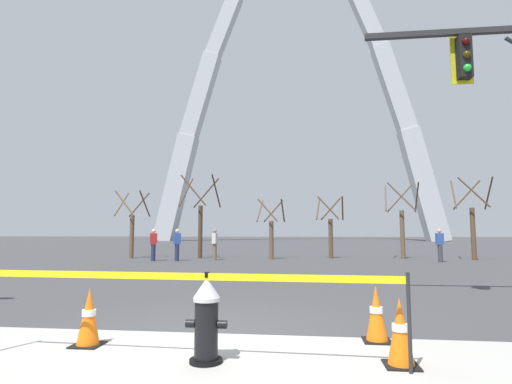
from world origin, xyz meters
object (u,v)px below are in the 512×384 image
pedestrian_walking_left (215,244)px  pedestrian_near_trees (440,245)px  pedestrian_standing_center (177,244)px  monument_arch (295,100)px  pedestrian_walking_right (153,244)px  traffic_cone_mid_sidewalk (376,314)px  traffic_cone_by_hydrant (89,317)px  traffic_cone_curb_edge (400,333)px  fire_hydrant (207,320)px

pedestrian_walking_left → pedestrian_near_trees: size_ratio=1.00×
pedestrian_standing_center → pedestrian_near_trees: size_ratio=1.00×
monument_arch → pedestrian_walking_right: bearing=-97.7°
pedestrian_standing_center → pedestrian_walking_right: size_ratio=1.00×
traffic_cone_mid_sidewalk → pedestrian_walking_right: 16.44m
traffic_cone_by_hydrant → monument_arch: (1.39, 60.56, 22.73)m
pedestrian_walking_right → pedestrian_walking_left: bearing=19.3°
traffic_cone_curb_edge → monument_arch: bearing=92.2°
fire_hydrant → pedestrian_near_trees: bearing=64.8°
traffic_cone_by_hydrant → pedestrian_walking_left: size_ratio=0.46×
pedestrian_near_trees → monument_arch: bearing=99.8°
fire_hydrant → pedestrian_near_trees: (7.55, 16.03, 0.35)m
monument_arch → pedestrian_walking_left: size_ratio=33.59×
fire_hydrant → traffic_cone_mid_sidewalk: (2.02, 1.10, -0.11)m
pedestrian_standing_center → pedestrian_walking_right: bearing=-171.9°
traffic_cone_by_hydrant → pedestrian_walking_left: pedestrian_walking_left is taller
traffic_cone_mid_sidewalk → pedestrian_walking_left: bearing=110.1°
traffic_cone_by_hydrant → pedestrian_standing_center: pedestrian_standing_center is taller
fire_hydrant → pedestrian_standing_center: (-5.24, 15.37, 0.35)m
traffic_cone_mid_sidewalk → monument_arch: size_ratio=0.01×
traffic_cone_by_hydrant → traffic_cone_mid_sidewalk: 3.71m
pedestrian_walking_left → pedestrian_near_trees: bearing=-1.0°
pedestrian_near_trees → pedestrian_walking_left: bearing=179.0°
fire_hydrant → monument_arch: monument_arch is taller
traffic_cone_mid_sidewalk → pedestrian_standing_center: size_ratio=0.46×
monument_arch → traffic_cone_by_hydrant: bearing=-91.3°
traffic_cone_curb_edge → pedestrian_near_trees: pedestrian_near_trees is taller
pedestrian_standing_center → pedestrian_near_trees: 12.81m
traffic_cone_curb_edge → pedestrian_walking_left: 17.06m
traffic_cone_curb_edge → monument_arch: monument_arch is taller
pedestrian_walking_left → fire_hydrant: bearing=-77.8°
monument_arch → fire_hydrant: bearing=-89.8°
monument_arch → pedestrian_standing_center: bearing=-96.2°
traffic_cone_curb_edge → pedestrian_near_trees: (5.45, 15.91, 0.46)m
fire_hydrant → traffic_cone_mid_sidewalk: bearing=28.6°
pedestrian_walking_left → pedestrian_walking_right: same height
traffic_cone_mid_sidewalk → monument_arch: (-2.27, 59.93, 22.73)m
fire_hydrant → traffic_cone_curb_edge: (2.10, 0.12, -0.11)m
pedestrian_walking_left → monument_arch: bearing=85.8°
traffic_cone_curb_edge → pedestrian_walking_right: bearing=119.4°
monument_arch → pedestrian_standing_center: monument_arch is taller
traffic_cone_mid_sidewalk → pedestrian_standing_center: bearing=117.0°
pedestrian_walking_right → fire_hydrant: bearing=-67.1°
traffic_cone_curb_edge → monument_arch: size_ratio=0.01×
pedestrian_standing_center → pedestrian_near_trees: same height
traffic_cone_curb_edge → pedestrian_near_trees: bearing=71.1°
fire_hydrant → pedestrian_walking_right: bearing=112.9°
traffic_cone_by_hydrant → pedestrian_near_trees: pedestrian_near_trees is taller
fire_hydrant → traffic_cone_curb_edge: 2.11m
traffic_cone_mid_sidewalk → pedestrian_walking_right: (-8.43, 14.11, 0.46)m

